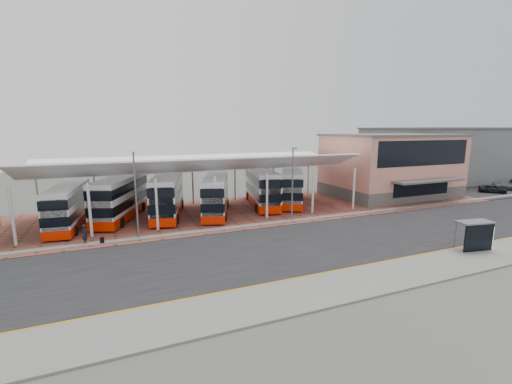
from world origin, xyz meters
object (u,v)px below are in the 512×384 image
carpark_car_a (493,189)px  bus_shelter (479,232)px  bus_1 (121,198)px  bus_3 (216,196)px  bus_0 (69,207)px  terminal (391,165)px  bus_4 (262,188)px  pedestrian (85,234)px  bus_2 (168,196)px  carpark_car_b (508,186)px  bus_5 (292,187)px

carpark_car_a → bus_shelter: size_ratio=1.22×
bus_1 → carpark_car_a: bus_1 is taller
bus_3 → bus_shelter: 26.27m
bus_0 → carpark_car_a: bus_0 is taller
terminal → bus_shelter: size_ratio=5.85×
bus_4 → pedestrian: bearing=-145.2°
bus_1 → carpark_car_a: 54.74m
bus_0 → carpark_car_a: 59.59m
bus_3 → pedestrian: size_ratio=6.25×
bus_0 → bus_3: 15.43m
carpark_car_a → terminal: bearing=118.9°
carpark_car_a → bus_3: bearing=131.6°
bus_0 → bus_1: 5.24m
bus_1 → bus_2: bearing=13.9°
carpark_car_a → bus_1: bearing=130.4°
bus_1 → bus_3: bearing=10.3°
terminal → carpark_car_b: terminal is taller
bus_4 → bus_0: bearing=-162.6°
bus_3 → bus_4: (6.86, 2.18, 0.16)m
bus_1 → bus_5: size_ratio=1.06×
carpark_car_b → bus_shelter: bearing=176.4°
terminal → bus_2: (-33.14, -0.01, -2.23)m
bus_3 → bus_1: bearing=-171.2°
bus_3 → carpark_car_b: 48.99m
bus_3 → bus_4: bearing=37.4°
bus_5 → pedestrian: bus_5 is taller
bus_3 → bus_shelter: size_ratio=3.48×
bus_0 → bus_1: (5.01, 1.54, 0.21)m
carpark_car_a → pedestrian: bearing=138.7°
bus_2 → pedestrian: (-8.28, -7.34, -1.49)m
bus_2 → bus_5: bus_2 is taller
bus_shelter → bus_2: bearing=144.8°
bus_1 → bus_3: bus_1 is taller
pedestrian → terminal: bearing=-104.9°
bus_0 → bus_2: bus_2 is taller
bus_0 → carpark_car_b: 64.41m
bus_0 → bus_shelter: (31.91, -20.95, -0.57)m
bus_1 → bus_5: bus_1 is taller
bus_0 → bus_5: bearing=9.6°
pedestrian → bus_shelter: bearing=-140.6°
carpark_car_a → bus_0: bearing=132.4°
bus_4 → bus_shelter: size_ratio=3.77×
pedestrian → bus_shelter: (30.13, -14.47, 0.69)m
terminal → pedestrian: bearing=-169.9°
carpark_car_b → bus_3: bearing=144.6°
pedestrian → bus_2: bearing=-73.3°
bus_1 → carpark_car_b: size_ratio=2.67×
bus_3 → pedestrian: (-13.64, -5.97, -1.33)m
bus_1 → carpark_car_a: (54.40, -5.81, -1.67)m
bus_0 → bus_1: size_ratio=0.92×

